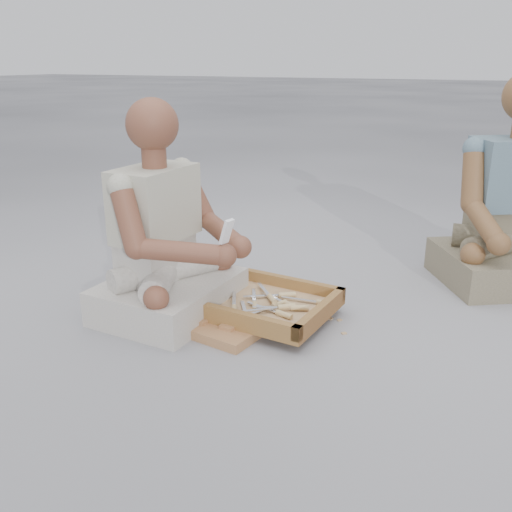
% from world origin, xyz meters
% --- Properties ---
extents(ground, '(60.00, 60.00, 0.00)m').
position_xyz_m(ground, '(0.00, 0.00, 0.00)').
color(ground, '#A5A4AA').
rests_on(ground, ground).
extents(carved_panel, '(0.62, 0.46, 0.04)m').
position_xyz_m(carved_panel, '(-0.19, 0.19, 0.02)').
color(carved_panel, olive).
rests_on(carved_panel, ground).
extents(tool_tray, '(0.58, 0.48, 0.07)m').
position_xyz_m(tool_tray, '(0.01, 0.29, 0.06)').
color(tool_tray, brown).
rests_on(tool_tray, carved_panel).
extents(chisel_0, '(0.18, 0.16, 0.02)m').
position_xyz_m(chisel_0, '(0.11, 0.25, 0.08)').
color(chisel_0, silver).
rests_on(chisel_0, tool_tray).
extents(chisel_1, '(0.20, 0.13, 0.02)m').
position_xyz_m(chisel_1, '(0.06, 0.38, 0.07)').
color(chisel_1, silver).
rests_on(chisel_1, tool_tray).
extents(chisel_2, '(0.12, 0.20, 0.02)m').
position_xyz_m(chisel_2, '(-0.01, 0.26, 0.07)').
color(chisel_2, silver).
rests_on(chisel_2, tool_tray).
extents(chisel_3, '(0.21, 0.10, 0.02)m').
position_xyz_m(chisel_3, '(0.15, 0.28, 0.08)').
color(chisel_3, silver).
rests_on(chisel_3, tool_tray).
extents(chisel_4, '(0.16, 0.17, 0.02)m').
position_xyz_m(chisel_4, '(0.03, 0.32, 0.08)').
color(chisel_4, silver).
rests_on(chisel_4, tool_tray).
extents(chisel_5, '(0.12, 0.20, 0.02)m').
position_xyz_m(chisel_5, '(-0.05, 0.16, 0.08)').
color(chisel_5, silver).
rests_on(chisel_5, tool_tray).
extents(chisel_6, '(0.14, 0.19, 0.02)m').
position_xyz_m(chisel_6, '(0.02, 0.13, 0.07)').
color(chisel_6, silver).
rests_on(chisel_6, tool_tray).
extents(chisel_7, '(0.22, 0.04, 0.02)m').
position_xyz_m(chisel_7, '(0.23, 0.38, 0.07)').
color(chisel_7, silver).
rests_on(chisel_7, tool_tray).
extents(chisel_8, '(0.21, 0.11, 0.02)m').
position_xyz_m(chisel_8, '(0.11, 0.31, 0.07)').
color(chisel_8, silver).
rests_on(chisel_8, tool_tray).
extents(chisel_9, '(0.22, 0.07, 0.02)m').
position_xyz_m(chisel_9, '(0.12, 0.21, 0.07)').
color(chisel_9, silver).
rests_on(chisel_9, tool_tray).
extents(chisel_10, '(0.11, 0.21, 0.02)m').
position_xyz_m(chisel_10, '(0.07, 0.28, 0.07)').
color(chisel_10, silver).
rests_on(chisel_10, tool_tray).
extents(wood_chip_0, '(0.02, 0.02, 0.00)m').
position_xyz_m(wood_chip_0, '(0.26, 0.55, 0.00)').
color(wood_chip_0, tan).
rests_on(wood_chip_0, ground).
extents(wood_chip_1, '(0.02, 0.02, 0.00)m').
position_xyz_m(wood_chip_1, '(-0.07, 0.52, 0.00)').
color(wood_chip_1, tan).
rests_on(wood_chip_1, ground).
extents(wood_chip_2, '(0.02, 0.02, 0.00)m').
position_xyz_m(wood_chip_2, '(-0.08, 0.33, 0.00)').
color(wood_chip_2, tan).
rests_on(wood_chip_2, ground).
extents(wood_chip_3, '(0.02, 0.02, 0.00)m').
position_xyz_m(wood_chip_3, '(-0.16, 0.52, 0.00)').
color(wood_chip_3, tan).
rests_on(wood_chip_3, ground).
extents(wood_chip_4, '(0.02, 0.02, 0.00)m').
position_xyz_m(wood_chip_4, '(0.06, 0.38, 0.00)').
color(wood_chip_4, tan).
rests_on(wood_chip_4, ground).
extents(wood_chip_5, '(0.02, 0.02, 0.00)m').
position_xyz_m(wood_chip_5, '(0.27, 0.39, 0.00)').
color(wood_chip_5, tan).
rests_on(wood_chip_5, ground).
extents(wood_chip_6, '(0.02, 0.02, 0.00)m').
position_xyz_m(wood_chip_6, '(0.31, 0.40, 0.00)').
color(wood_chip_6, tan).
rests_on(wood_chip_6, ground).
extents(wood_chip_7, '(0.02, 0.02, 0.00)m').
position_xyz_m(wood_chip_7, '(-0.01, 0.15, 0.00)').
color(wood_chip_7, tan).
rests_on(wood_chip_7, ground).
extents(wood_chip_8, '(0.02, 0.02, 0.00)m').
position_xyz_m(wood_chip_8, '(0.36, 0.29, 0.00)').
color(wood_chip_8, tan).
rests_on(wood_chip_8, ground).
extents(wood_chip_9, '(0.02, 0.02, 0.00)m').
position_xyz_m(wood_chip_9, '(-0.24, 0.55, 0.00)').
color(wood_chip_9, tan).
rests_on(wood_chip_9, ground).
extents(craftsman, '(0.59, 0.58, 0.87)m').
position_xyz_m(craftsman, '(-0.37, 0.17, 0.30)').
color(craftsman, beige).
rests_on(craftsman, ground).
extents(mobile_phone, '(0.05, 0.05, 0.10)m').
position_xyz_m(mobile_phone, '(-0.05, 0.10, 0.41)').
color(mobile_phone, white).
rests_on(mobile_phone, craftsman).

